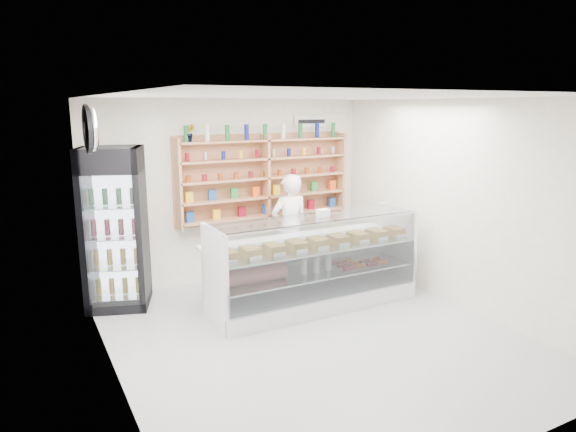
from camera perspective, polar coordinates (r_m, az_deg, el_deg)
room at (r=5.85m, az=3.12°, el=-0.74°), size 5.00×5.00×5.00m
display_counter at (r=7.08m, az=2.85°, el=-7.26°), size 2.90×0.87×1.26m
shop_worker at (r=7.93m, az=0.20°, el=-1.38°), size 0.62×0.42×1.69m
drinks_cooler at (r=7.27m, az=-18.64°, el=-1.28°), size 1.00×0.98×2.18m
wall_shelving at (r=8.07m, az=-2.51°, el=4.26°), size 2.84×0.28×1.33m
potted_plant at (r=7.56m, az=-10.86°, el=9.07°), size 0.15×0.13×0.26m
security_mirror at (r=6.12m, az=-20.95°, el=9.00°), size 0.15×0.50×0.50m
wall_sign at (r=8.54m, az=2.58°, el=10.46°), size 0.62×0.03×0.20m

